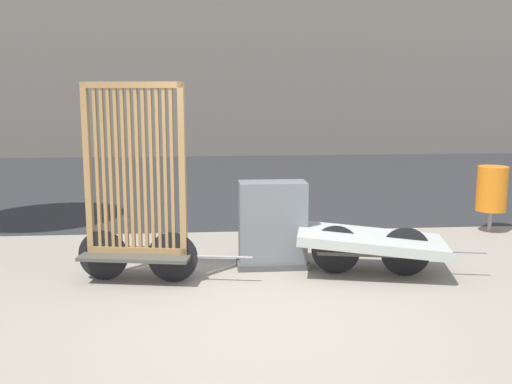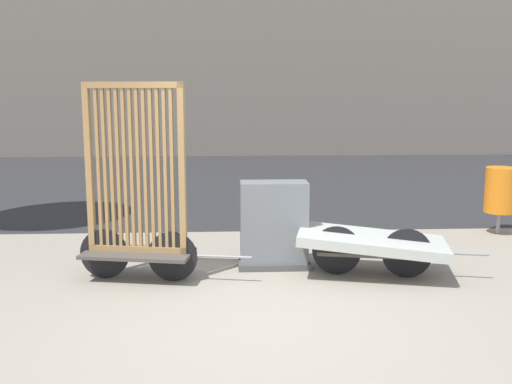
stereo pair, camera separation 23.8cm
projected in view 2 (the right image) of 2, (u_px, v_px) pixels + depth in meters
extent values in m
plane|color=gray|center=(264.00, 325.00, 5.62)|extent=(60.00, 60.00, 0.00)
cube|color=#2D2D30|center=(240.00, 180.00, 14.59)|extent=(56.00, 10.70, 0.01)
cube|color=#4C4742|center=(138.00, 253.00, 6.92)|extent=(1.34, 0.79, 0.04)
cylinder|color=black|center=(172.00, 256.00, 6.87)|extent=(0.58, 0.14, 0.58)
cylinder|color=black|center=(104.00, 254.00, 6.97)|extent=(0.58, 0.14, 0.58)
cylinder|color=gray|center=(221.00, 257.00, 6.79)|extent=(0.69, 0.16, 0.03)
cube|color=#A87F4C|center=(138.00, 249.00, 6.91)|extent=(1.15, 0.28, 0.07)
cube|color=#A87F4C|center=(132.00, 85.00, 6.59)|extent=(1.15, 0.28, 0.07)
cube|color=#A87F4C|center=(89.00, 168.00, 6.82)|extent=(0.08, 0.08, 1.94)
cube|color=#A87F4C|center=(182.00, 170.00, 6.68)|extent=(0.08, 0.08, 1.94)
cube|color=#A87F4C|center=(99.00, 168.00, 6.81)|extent=(0.04, 0.05, 1.87)
cube|color=#A87F4C|center=(105.00, 168.00, 6.80)|extent=(0.04, 0.05, 1.87)
cube|color=#A87F4C|center=(112.00, 168.00, 6.79)|extent=(0.04, 0.05, 1.87)
cube|color=#A87F4C|center=(119.00, 168.00, 6.78)|extent=(0.04, 0.05, 1.87)
cube|color=#A87F4C|center=(125.00, 169.00, 6.77)|extent=(0.04, 0.05, 1.87)
cube|color=#A87F4C|center=(132.00, 169.00, 6.75)|extent=(0.04, 0.05, 1.87)
cube|color=#A87F4C|center=(139.00, 169.00, 6.74)|extent=(0.04, 0.05, 1.87)
cube|color=#A87F4C|center=(145.00, 169.00, 6.73)|extent=(0.04, 0.05, 1.87)
cube|color=#A87F4C|center=(152.00, 169.00, 6.72)|extent=(0.04, 0.05, 1.87)
cube|color=#A87F4C|center=(159.00, 169.00, 6.71)|extent=(0.04, 0.05, 1.87)
cube|color=#A87F4C|center=(166.00, 169.00, 6.70)|extent=(0.04, 0.05, 1.87)
cube|color=#A87F4C|center=(172.00, 169.00, 6.69)|extent=(0.04, 0.05, 1.87)
cube|color=#4C4742|center=(372.00, 250.00, 7.06)|extent=(1.35, 0.81, 0.04)
cylinder|color=black|center=(407.00, 253.00, 7.00)|extent=(0.58, 0.15, 0.58)
cylinder|color=black|center=(337.00, 250.00, 7.12)|extent=(0.58, 0.15, 0.58)
cylinder|color=gray|center=(458.00, 254.00, 6.91)|extent=(0.69, 0.17, 0.03)
cube|color=#B2B7AD|center=(372.00, 241.00, 7.04)|extent=(1.87, 1.22, 0.24)
cube|color=#4C4C4C|center=(274.00, 263.00, 7.46)|extent=(0.88, 0.45, 0.08)
cube|color=slate|center=(274.00, 225.00, 7.38)|extent=(0.82, 0.39, 1.07)
cylinder|color=gray|center=(498.00, 223.00, 9.15)|extent=(0.06, 0.06, 0.33)
cylinder|color=orange|center=(500.00, 190.00, 9.06)|extent=(0.46, 0.46, 0.69)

